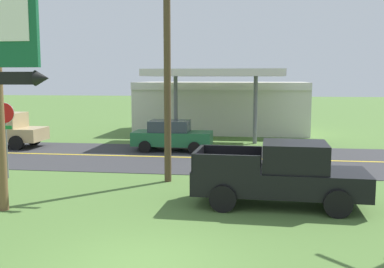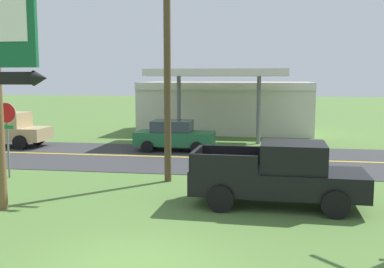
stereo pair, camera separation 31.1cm
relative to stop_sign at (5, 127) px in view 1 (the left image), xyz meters
name	(u,v)px [view 1 (the left image)]	position (x,y,z in m)	size (l,w,h in m)	color
ground_plane	(139,267)	(7.20, -7.49, -2.03)	(180.00, 180.00, 0.00)	#4C7033
road_asphalt	(206,158)	(7.20, 5.51, -2.02)	(140.00, 8.00, 0.02)	#333335
road_centre_line	(206,158)	(7.20, 5.51, -2.00)	(126.00, 0.20, 0.01)	gold
stop_sign	(5,127)	(0.00, 0.00, 0.00)	(0.80, 0.08, 2.95)	slate
utility_pole	(167,62)	(6.30, 0.35, 2.45)	(1.91, 0.26, 8.37)	brown
gas_station	(222,105)	(7.14, 16.57, -0.08)	(12.00, 11.50, 4.40)	beige
pickup_black_parked_on_lawn	(281,175)	(10.35, -2.40, -1.06)	(5.27, 2.38, 1.96)	black
car_green_near_lane	(172,136)	(5.13, 7.51, -1.20)	(4.20, 2.00, 1.64)	#1E6038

